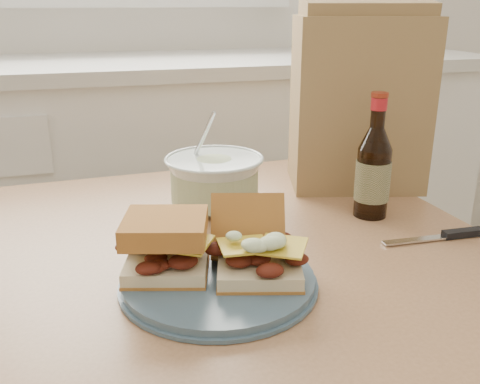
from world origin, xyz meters
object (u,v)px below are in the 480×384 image
object	(u,v)px
coleslaw_bowl	(214,182)
paper_bag	(358,104)
dining_table	(235,294)
beer_bottle	(373,171)
plate	(218,280)

from	to	relation	value
coleslaw_bowl	paper_bag	size ratio (longest dim) A/B	0.54
dining_table	beer_bottle	world-z (taller)	beer_bottle
dining_table	plate	size ratio (longest dim) A/B	3.23
coleslaw_bowl	paper_bag	xyz separation A→B (m)	(0.33, 0.05, 0.13)
dining_table	plate	xyz separation A→B (m)	(-0.07, -0.15, 0.12)
dining_table	paper_bag	distance (m)	0.50
coleslaw_bowl	beer_bottle	distance (m)	0.31
dining_table	plate	bearing A→B (deg)	-116.07
beer_bottle	paper_bag	distance (m)	0.21
coleslaw_bowl	paper_bag	world-z (taller)	paper_bag
dining_table	beer_bottle	distance (m)	0.35
beer_bottle	paper_bag	bearing A→B (deg)	60.84
dining_table	coleslaw_bowl	distance (m)	0.23
coleslaw_bowl	dining_table	bearing A→B (deg)	-92.56
dining_table	beer_bottle	xyz separation A→B (m)	(0.28, 0.04, 0.20)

